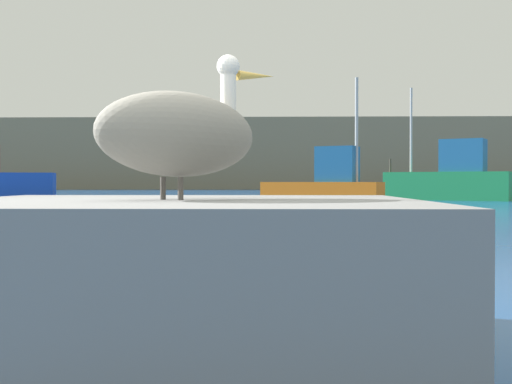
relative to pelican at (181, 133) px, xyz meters
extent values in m
plane|color=#194C93|center=(-0.36, -0.25, -1.19)|extent=(260.00, 260.00, 0.00)
cube|color=#7F755B|center=(-0.36, 79.80, 3.00)|extent=(140.00, 17.61, 8.36)
cube|color=gray|center=(-0.01, -0.01, -0.77)|extent=(2.55, 2.34, 0.83)
ellipsoid|color=gray|center=(-0.01, -0.01, -0.01)|extent=(1.02, 1.02, 0.45)
cylinder|color=white|center=(0.24, 0.24, 0.21)|extent=(0.09, 0.09, 0.30)
sphere|color=white|center=(0.24, 0.24, 0.40)|extent=(0.13, 0.13, 0.13)
cone|color=gold|center=(0.39, 0.39, 0.37)|extent=(0.26, 0.26, 0.09)
cylinder|color=#4C4742|center=(-0.10, 0.01, -0.30)|extent=(0.03, 0.03, 0.12)
cylinder|color=#4C4742|center=(0.01, -0.10, -0.30)|extent=(0.03, 0.03, 0.12)
cube|color=blue|center=(-15.07, 33.13, -0.47)|extent=(6.22, 3.08, 1.43)
cube|color=#1E8C4C|center=(9.14, 28.97, -0.49)|extent=(6.14, 4.31, 1.40)
cube|color=#1E6099|center=(9.82, 28.61, 1.01)|extent=(2.47, 2.17, 1.60)
cylinder|color=#B2B2B2|center=(7.53, 29.79, 2.36)|extent=(0.12, 0.12, 4.30)
cylinder|color=#3F382D|center=(6.57, 30.28, 0.57)|extent=(0.10, 0.10, 0.70)
cube|color=orange|center=(2.33, 21.00, -0.73)|extent=(4.64, 3.00, 0.91)
cube|color=#1E6099|center=(2.89, 20.74, 0.38)|extent=(1.73, 1.48, 1.32)
cylinder|color=#B2B2B2|center=(3.57, 20.43, 1.64)|extent=(0.12, 0.12, 3.83)
sphere|color=red|center=(0.25, 7.68, -0.89)|extent=(0.59, 0.59, 0.59)
camera|label=1|loc=(0.49, -3.46, -0.26)|focal=45.57mm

